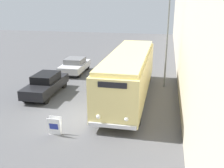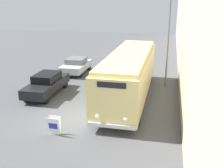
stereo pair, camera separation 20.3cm
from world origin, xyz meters
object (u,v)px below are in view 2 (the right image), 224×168
sign_board (54,126)px  parked_car_mid (76,65)px  streetlamp (169,26)px  vintage_bus (129,73)px  parked_car_near (47,84)px

sign_board → parked_car_mid: parked_car_mid is taller
streetlamp → sign_board: bearing=-120.5°
vintage_bus → parked_car_mid: (-5.83, 5.30, -1.07)m
vintage_bus → parked_car_near: bearing=-174.2°
streetlamp → parked_car_near: (-8.32, -3.54, -3.96)m
vintage_bus → parked_car_near: size_ratio=2.38×
sign_board → parked_car_mid: (-2.94, 11.34, 0.27)m
sign_board → streetlamp: bearing=59.5°
streetlamp → parked_car_near: 9.87m
parked_car_mid → vintage_bus: bearing=-43.1°
parked_car_near → parked_car_mid: size_ratio=1.17×
vintage_bus → parked_car_mid: size_ratio=2.78×
streetlamp → parked_car_mid: (-8.24, 2.36, -4.01)m
vintage_bus → streetlamp: bearing=50.7°
sign_board → parked_car_near: bearing=119.1°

